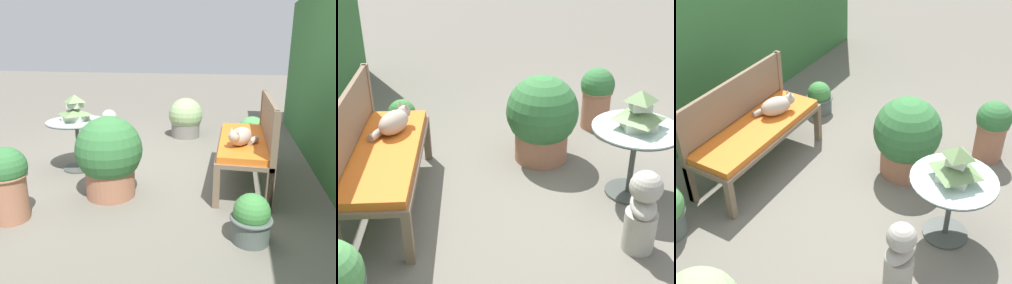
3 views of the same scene
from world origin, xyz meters
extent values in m
plane|color=#666056|center=(0.00, 0.00, 0.00)|extent=(30.00, 30.00, 0.00)
cube|color=brown|center=(-0.75, 0.93, 0.19)|extent=(0.06, 0.06, 0.38)
cube|color=brown|center=(0.63, 0.93, 0.19)|extent=(0.06, 0.06, 0.38)
cube|color=brown|center=(-0.75, 1.39, 0.19)|extent=(0.06, 0.06, 0.38)
cube|color=brown|center=(0.63, 1.39, 0.19)|extent=(0.06, 0.06, 0.38)
cube|color=brown|center=(-0.06, 1.16, 0.40)|extent=(1.45, 0.52, 0.04)
cube|color=orange|center=(-0.06, 1.16, 0.45)|extent=(1.39, 0.47, 0.06)
cube|color=brown|center=(-0.76, 1.40, 0.45)|extent=(0.06, 0.06, 0.91)
cube|color=brown|center=(0.63, 1.40, 0.45)|extent=(0.06, 0.06, 0.91)
cube|color=brown|center=(-0.06, 1.40, 0.70)|extent=(1.39, 0.04, 0.41)
ellipsoid|color=#A89989|center=(0.21, 1.13, 0.57)|extent=(0.36, 0.29, 0.18)
sphere|color=#A89989|center=(0.34, 1.06, 0.60)|extent=(0.11, 0.11, 0.11)
cone|color=#A89989|center=(0.36, 1.09, 0.66)|extent=(0.04, 0.04, 0.05)
cone|color=#A89989|center=(0.33, 1.04, 0.66)|extent=(0.04, 0.04, 0.05)
cylinder|color=#A89989|center=(0.13, 1.25, 0.51)|extent=(0.18, 0.13, 0.06)
cylinder|color=#424742|center=(-0.04, -0.73, 0.01)|extent=(0.37, 0.37, 0.02)
cylinder|color=#424742|center=(-0.04, -0.73, 0.29)|extent=(0.04, 0.04, 0.57)
cylinder|color=silver|center=(-0.04, -0.73, 0.58)|extent=(0.68, 0.68, 0.01)
torus|color=#424742|center=(-0.04, -0.73, 0.57)|extent=(0.68, 0.68, 0.02)
cube|color=#B2BCA8|center=(-0.04, -0.73, 0.62)|extent=(0.23, 0.23, 0.07)
pyramid|color=#668451|center=(-0.04, -0.73, 0.70)|extent=(0.32, 0.32, 0.08)
cube|color=#B2BCA8|center=(-0.04, -0.73, 0.77)|extent=(0.15, 0.15, 0.07)
pyramid|color=#668451|center=(-0.04, -0.73, 0.85)|extent=(0.20, 0.20, 0.08)
cylinder|color=#A39E93|center=(-0.71, -0.59, 0.15)|extent=(0.22, 0.22, 0.29)
ellipsoid|color=#A39E93|center=(-0.71, -0.59, 0.35)|extent=(0.33, 0.24, 0.12)
sphere|color=#A39E93|center=(-0.71, -0.59, 0.49)|extent=(0.22, 0.22, 0.22)
cylinder|color=#4C5651|center=(1.12, 1.22, 0.10)|extent=(0.28, 0.28, 0.19)
torus|color=#4C5651|center=(1.12, 1.22, 0.18)|extent=(0.32, 0.32, 0.03)
sphere|color=#3D7F3D|center=(1.12, 1.22, 0.24)|extent=(0.27, 0.27, 0.27)
cylinder|color=#9E664C|center=(0.57, -0.09, 0.18)|extent=(0.47, 0.47, 0.36)
torus|color=#9E664C|center=(0.57, -0.09, 0.34)|extent=(0.51, 0.51, 0.03)
sphere|color=#336B38|center=(0.57, -0.09, 0.47)|extent=(0.64, 0.64, 0.64)
cylinder|color=#9E664C|center=(1.20, -0.74, 0.20)|extent=(0.29, 0.29, 0.40)
torus|color=#9E664C|center=(1.20, -0.74, 0.39)|extent=(0.32, 0.32, 0.03)
sphere|color=#336B38|center=(1.20, -0.74, 0.46)|extent=(0.34, 0.34, 0.34)
camera|label=1|loc=(3.37, 1.05, 1.40)|focal=35.00mm
camera|label=2|loc=(-3.15, 0.46, 2.13)|focal=50.00mm
camera|label=3|loc=(-2.86, -1.35, 2.86)|focal=50.00mm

